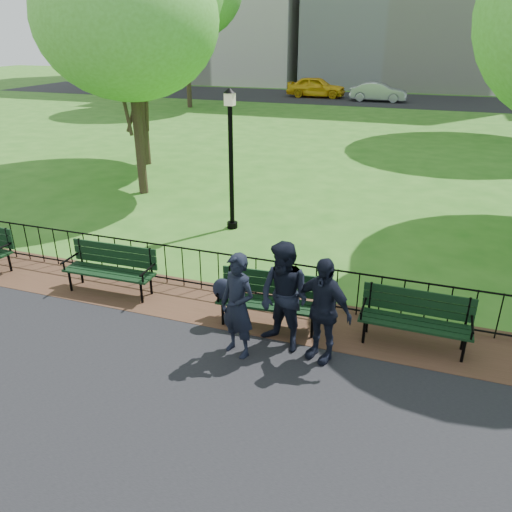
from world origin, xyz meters
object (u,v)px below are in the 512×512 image
(park_bench_left_a, at_px, (111,264))
(sedan_silver, at_px, (379,92))
(person_mid, at_px, (284,297))
(taxi, at_px, (316,87))
(person_left, at_px, (238,306))
(park_bench_main, at_px, (254,292))
(park_bench_right_a, at_px, (416,314))
(tree_near_w, at_px, (128,20))
(person_right, at_px, (322,310))
(lamppost, at_px, (231,155))

(park_bench_left_a, distance_m, sedan_silver, 32.50)
(person_mid, xyz_separation_m, taxi, (-7.31, 34.27, -0.15))
(person_left, distance_m, sedan_silver, 33.70)
(park_bench_main, relative_size, person_mid, 1.05)
(park_bench_main, distance_m, park_bench_right_a, 2.79)
(tree_near_w, height_order, sedan_silver, tree_near_w)
(park_bench_main, distance_m, person_left, 1.01)
(person_left, relative_size, person_mid, 0.95)
(taxi, bearing_deg, person_mid, -169.34)
(tree_near_w, relative_size, taxi, 1.61)
(park_bench_left_a, relative_size, person_right, 1.07)
(taxi, relative_size, sedan_silver, 1.11)
(person_right, distance_m, sedan_silver, 33.46)
(tree_near_w, relative_size, sedan_silver, 1.79)
(lamppost, bearing_deg, person_mid, -59.71)
(tree_near_w, xyz_separation_m, sedan_silver, (4.58, 26.25, -4.48))
(person_right, relative_size, sedan_silver, 0.43)
(person_left, distance_m, person_right, 1.34)
(park_bench_left_a, relative_size, tree_near_w, 0.26)
(park_bench_left_a, bearing_deg, park_bench_main, -5.72)
(park_bench_right_a, distance_m, sedan_silver, 32.71)
(park_bench_main, bearing_deg, park_bench_left_a, 171.73)
(park_bench_main, height_order, park_bench_right_a, park_bench_main)
(person_right, bearing_deg, park_bench_left_a, -168.92)
(park_bench_main, xyz_separation_m, park_bench_left_a, (-3.14, 0.23, -0.03))
(park_bench_left_a, relative_size, lamppost, 0.52)
(tree_near_w, height_order, person_mid, tree_near_w)
(park_bench_right_a, distance_m, person_mid, 2.25)
(person_right, xyz_separation_m, sedan_silver, (-2.93, 33.33, -0.20))
(lamppost, height_order, person_left, lamppost)
(lamppost, height_order, person_right, lamppost)
(park_bench_right_a, relative_size, person_mid, 0.97)
(person_mid, bearing_deg, person_left, -123.36)
(person_mid, distance_m, person_right, 0.66)
(park_bench_main, xyz_separation_m, person_mid, (0.71, -0.55, 0.31))
(person_right, bearing_deg, lamppost, 147.14)
(taxi, bearing_deg, park_bench_left_a, -175.50)
(park_bench_left_a, distance_m, person_right, 4.60)
(sedan_silver, bearing_deg, park_bench_main, -176.95)
(park_bench_right_a, height_order, person_mid, person_mid)
(tree_near_w, bearing_deg, park_bench_main, -46.35)
(taxi, bearing_deg, lamppost, -172.81)
(park_bench_right_a, height_order, lamppost, lamppost)
(park_bench_right_a, distance_m, tree_near_w, 11.78)
(taxi, bearing_deg, sedan_silver, -102.95)
(person_right, bearing_deg, person_left, -143.78)
(park_bench_left_a, height_order, lamppost, lamppost)
(park_bench_left_a, relative_size, taxi, 0.41)
(person_right, distance_m, taxi, 35.27)
(park_bench_left_a, height_order, sedan_silver, sedan_silver)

